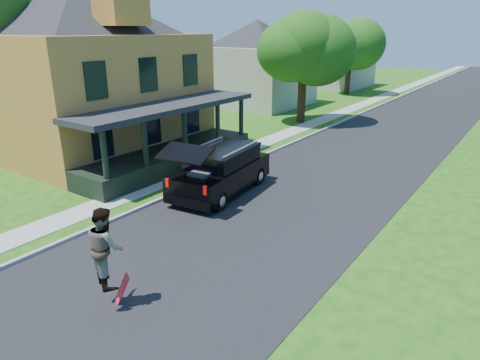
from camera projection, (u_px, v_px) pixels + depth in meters
The scene contains 13 objects.
ground at pixel (196, 256), 12.91m from camera, with size 140.00×140.00×0.00m, color #1B4D0F.
street at pixel (394, 132), 28.29m from camera, with size 8.00×120.00×0.02m, color black.
curb at pixel (337, 125), 30.50m from camera, with size 0.15×120.00×0.12m, color #9B9B96.
sidewalk at pixel (317, 122), 31.34m from camera, with size 1.30×120.00×0.03m, color #9B9B92.
front_walk at pixel (134, 158), 22.69m from camera, with size 6.50×1.20×0.03m, color #9B9B92.
main_house at pixel (85, 59), 22.83m from camera, with size 15.56×15.56×10.10m.
neighbor_house_mid at pixel (257, 56), 37.31m from camera, with size 12.78×12.78×8.30m.
neighbor_house_far at pixel (332, 49), 49.62m from camera, with size 12.78×12.78×8.30m.
black_suv at pixel (221, 171), 17.58m from camera, with size 2.67×5.64×2.54m.
skateboarder at pixel (105, 247), 10.17m from camera, with size 1.19×1.08×2.00m.
skateboard at pixel (122, 290), 10.53m from camera, with size 0.53×0.32×0.88m.
tree_left_mid at pixel (304, 49), 29.68m from camera, with size 6.51×6.74×7.96m.
tree_left_far at pixel (350, 45), 43.18m from camera, with size 5.61×5.39×7.60m.
Camera 1 is at (7.65, -8.54, 6.49)m, focal length 32.00 mm.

